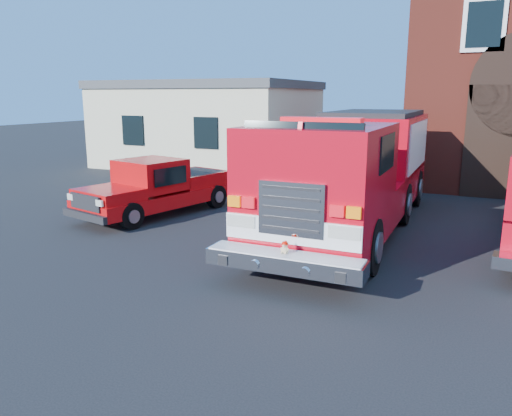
% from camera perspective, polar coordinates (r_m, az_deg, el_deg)
% --- Properties ---
extents(ground, '(100.00, 100.00, 0.00)m').
position_cam_1_polar(ground, '(12.00, 2.35, -4.90)').
color(ground, black).
rests_on(ground, ground).
extents(side_building, '(10.20, 8.20, 4.35)m').
position_cam_1_polar(side_building, '(27.11, -5.21, 9.67)').
color(side_building, beige).
rests_on(side_building, ground).
extents(fire_engine, '(3.03, 10.36, 3.19)m').
position_cam_1_polar(fire_engine, '(13.90, 11.13, 4.30)').
color(fire_engine, black).
rests_on(fire_engine, ground).
extents(pickup_truck, '(3.14, 5.61, 1.74)m').
position_cam_1_polar(pickup_truck, '(15.83, -11.16, 2.27)').
color(pickup_truck, black).
rests_on(pickup_truck, ground).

